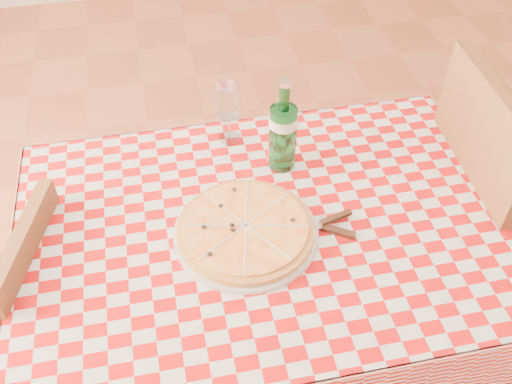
# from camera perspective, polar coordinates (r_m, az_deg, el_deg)

# --- Properties ---
(dining_table) EXTENTS (1.20, 0.80, 0.75)m
(dining_table) POSITION_cam_1_polar(r_m,az_deg,el_deg) (1.55, 1.18, -5.58)
(dining_table) COLOR brown
(dining_table) RESTS_ON ground
(tablecloth) EXTENTS (1.30, 0.90, 0.01)m
(tablecloth) POSITION_cam_1_polar(r_m,az_deg,el_deg) (1.48, 1.23, -3.24)
(tablecloth) COLOR #AE0A0B
(tablecloth) RESTS_ON dining_table
(chair_near) EXTENTS (0.50, 0.50, 1.04)m
(chair_near) POSITION_cam_1_polar(r_m,az_deg,el_deg) (1.90, 22.58, -1.20)
(chair_near) COLOR brown
(chair_near) RESTS_ON ground
(chair_far) EXTENTS (0.46, 0.46, 0.84)m
(chair_far) POSITION_cam_1_polar(r_m,az_deg,el_deg) (1.77, -22.19, -11.31)
(chair_far) COLOR brown
(chair_far) RESTS_ON ground
(pizza_plate) EXTENTS (0.44, 0.44, 0.05)m
(pizza_plate) POSITION_cam_1_polar(r_m,az_deg,el_deg) (1.44, -1.04, -3.71)
(pizza_plate) COLOR #C08340
(pizza_plate) RESTS_ON tablecloth
(water_bottle) EXTENTS (0.10, 0.10, 0.28)m
(water_bottle) POSITION_cam_1_polar(r_m,az_deg,el_deg) (1.55, 2.74, 6.68)
(water_bottle) COLOR #186229
(water_bottle) RESTS_ON tablecloth
(wine_glass) EXTENTS (0.09, 0.09, 0.19)m
(wine_glass) POSITION_cam_1_polar(r_m,az_deg,el_deg) (1.67, -2.81, 7.84)
(wine_glass) COLOR white
(wine_glass) RESTS_ON tablecloth
(cutlery) EXTENTS (0.25, 0.21, 0.03)m
(cutlery) POSITION_cam_1_polar(r_m,az_deg,el_deg) (1.47, 6.47, -3.28)
(cutlery) COLOR silver
(cutlery) RESTS_ON tablecloth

